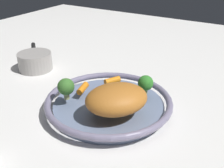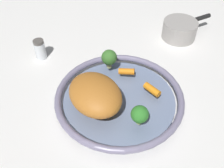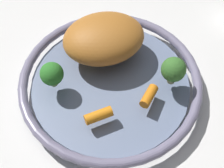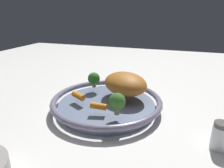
{
  "view_description": "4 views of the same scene",
  "coord_description": "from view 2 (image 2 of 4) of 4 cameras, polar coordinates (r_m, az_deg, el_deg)",
  "views": [
    {
      "loc": [
        -0.35,
        0.56,
        0.42
      ],
      "look_at": [
        0.01,
        -0.03,
        0.07
      ],
      "focal_mm": 44.25,
      "sensor_mm": 36.0,
      "label": 1
    },
    {
      "loc": [
        -0.45,
        -0.14,
        0.55
      ],
      "look_at": [
        0.0,
        0.02,
        0.07
      ],
      "focal_mm": 41.14,
      "sensor_mm": 36.0,
      "label": 2
    },
    {
      "loc": [
        0.23,
        -0.29,
        0.57
      ],
      "look_at": [
        0.02,
        -0.02,
        0.06
      ],
      "focal_mm": 54.79,
      "sensor_mm": 36.0,
      "label": 3
    },
    {
      "loc": [
        0.55,
        0.21,
        0.3
      ],
      "look_at": [
        -0.03,
        0.01,
        0.08
      ],
      "focal_mm": 32.54,
      "sensor_mm": 36.0,
      "label": 4
    }
  ],
  "objects": [
    {
      "name": "broccoli_floret_edge",
      "position": [
        0.75,
        -0.63,
        5.87
      ],
      "size": [
        0.05,
        0.05,
        0.06
      ],
      "color": "#9CA466",
      "rests_on": "serving_bowl"
    },
    {
      "name": "ground_plane",
      "position": [
        0.72,
        1.59,
        -4.39
      ],
      "size": [
        2.26,
        2.26,
        0.0
      ],
      "primitive_type": "plane",
      "color": "silver"
    },
    {
      "name": "serving_bowl",
      "position": [
        0.71,
        1.62,
        -3.25
      ],
      "size": [
        0.35,
        0.35,
        0.04
      ],
      "color": "slate",
      "rests_on": "ground_plane"
    },
    {
      "name": "saucepan",
      "position": [
        0.98,
        14.85,
        11.63
      ],
      "size": [
        0.16,
        0.16,
        0.06
      ],
      "color": "#9E9993",
      "rests_on": "ground_plane"
    },
    {
      "name": "baby_carrot_back",
      "position": [
        0.7,
        8.88,
        -1.23
      ],
      "size": [
        0.04,
        0.05,
        0.02
      ],
      "primitive_type": "cylinder",
      "rotation": [
        1.56,
        0.0,
        5.78
      ],
      "color": "orange",
      "rests_on": "serving_bowl"
    },
    {
      "name": "baby_carrot_right",
      "position": [
        0.74,
        3.26,
        2.8
      ],
      "size": [
        0.03,
        0.05,
        0.02
      ],
      "primitive_type": "cylinder",
      "rotation": [
        1.47,
        0.0,
        0.19
      ],
      "color": "orange",
      "rests_on": "serving_bowl"
    },
    {
      "name": "roast_chicken_piece",
      "position": [
        0.65,
        -3.74,
        -2.27
      ],
      "size": [
        0.19,
        0.2,
        0.07
      ],
      "primitive_type": "ellipsoid",
      "rotation": [
        0.0,
        0.0,
        0.94
      ],
      "color": "#B36926",
      "rests_on": "serving_bowl"
    },
    {
      "name": "broccoli_floret_small",
      "position": [
        0.61,
        6.18,
        -6.74
      ],
      "size": [
        0.04,
        0.04,
        0.05
      ],
      "color": "#94AC66",
      "rests_on": "serving_bowl"
    },
    {
      "name": "salt_shaker",
      "position": [
        0.88,
        -15.7,
        7.45
      ],
      "size": [
        0.04,
        0.04,
        0.07
      ],
      "color": "silver",
      "rests_on": "ground_plane"
    }
  ]
}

